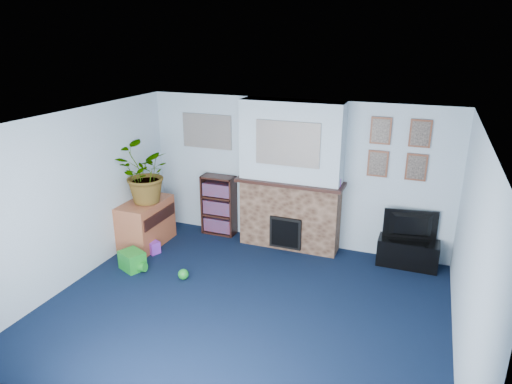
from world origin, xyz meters
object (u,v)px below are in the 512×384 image
at_px(television, 411,226).
at_px(bookshelf, 219,206).
at_px(tv_stand, 408,252).
at_px(sideboard, 146,225).

xyz_separation_m(television, bookshelf, (-3.18, 0.06, -0.14)).
bearing_deg(tv_stand, sideboard, -169.33).
relative_size(television, bookshelf, 0.75).
xyz_separation_m(tv_stand, sideboard, (-4.12, -0.78, 0.12)).
height_order(tv_stand, sideboard, sideboard).
bearing_deg(television, bookshelf, -10.35).
height_order(tv_stand, bookshelf, bookshelf).
bearing_deg(bookshelf, tv_stand, -1.38).
bearing_deg(sideboard, television, 10.94).
relative_size(bookshelf, sideboard, 1.08).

